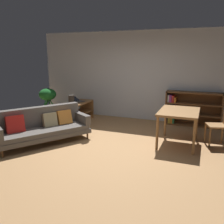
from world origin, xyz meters
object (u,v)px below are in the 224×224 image
potted_floor_plant (48,97)px  desk_speaker (71,100)px  open_laptop (77,100)px  fabric_couch (42,126)px  bookshelf (190,109)px  media_console (77,113)px  dining_table (179,115)px  dining_chair_near (221,123)px

potted_floor_plant → desk_speaker: bearing=-21.4°
open_laptop → fabric_couch: bearing=-84.9°
desk_speaker → bookshelf: bookshelf is taller
open_laptop → desk_speaker: size_ratio=1.76×
fabric_couch → media_console: size_ratio=1.67×
media_console → bookshelf: bookshelf is taller
dining_table → dining_chair_near: bearing=16.6°
potted_floor_plant → bookshelf: (4.25, 0.83, -0.21)m
fabric_couch → bookshelf: 4.10m
desk_speaker → dining_table: desk_speaker is taller
fabric_couch → media_console: (-0.09, 1.80, -0.09)m
fabric_couch → open_laptop: fabric_couch is taller
dining_table → bookshelf: bookshelf is taller
fabric_couch → bookshelf: (3.06, 2.74, 0.10)m
dining_chair_near → open_laptop: bearing=169.8°
potted_floor_plant → dining_chair_near: bearing=-7.3°
desk_speaker → open_laptop: bearing=101.5°
fabric_couch → open_laptop: size_ratio=4.43×
fabric_couch → open_laptop: (-0.18, 1.99, 0.25)m
fabric_couch → desk_speaker: 1.51m
open_laptop → dining_chair_near: size_ratio=0.51×
fabric_couch → potted_floor_plant: size_ratio=2.25×
dining_table → bookshelf: size_ratio=0.73×
fabric_couch → media_console: 1.80m
dining_table → open_laptop: bearing=162.4°
potted_floor_plant → bookshelf: bookshelf is taller
desk_speaker → potted_floor_plant: bearing=158.6°
media_console → dining_chair_near: (3.91, -0.54, 0.23)m
media_console → open_laptop: (-0.09, 0.19, 0.34)m
open_laptop → potted_floor_plant: 1.02m
open_laptop → bookshelf: (3.23, 0.75, -0.15)m
dining_chair_near → fabric_couch: bearing=-161.7°
dining_table → fabric_couch: bearing=-161.2°
potted_floor_plant → dining_chair_near: (5.02, -0.64, -0.16)m
potted_floor_plant → dining_chair_near: size_ratio=1.00×
desk_speaker → dining_chair_near: dining_chair_near is taller
media_console → desk_speaker: desk_speaker is taller
desk_speaker → bookshelf: size_ratio=0.18×
fabric_couch → dining_table: 3.12m
fabric_couch → desk_speaker: (-0.07, 1.47, 0.36)m
fabric_couch → dining_table: bearing=18.8°
media_console → bookshelf: size_ratio=0.84×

